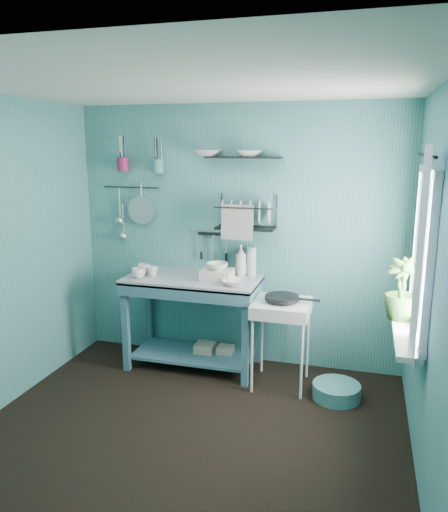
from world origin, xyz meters
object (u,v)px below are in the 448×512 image
(dish_rack, at_px, (246,212))
(utensil_cup_teal, at_px, (158,166))
(hotplate_stand, at_px, (281,344))
(colander, at_px, (141,210))
(storage_tin_large, at_px, (205,354))
(mug_left, at_px, (138,273))
(floor_basin, at_px, (336,391))
(frying_pan, at_px, (282,298))
(wash_tub, at_px, (217,275))
(soap_bottle, at_px, (241,260))
(utensil_cup_magenta, at_px, (123,164))
(mug_mid, at_px, (153,271))
(potted_plant, at_px, (402,289))
(water_bottle, at_px, (252,261))
(storage_tin_small, at_px, (225,356))
(work_counter, at_px, (193,322))
(mug_right, at_px, (144,269))

(dish_rack, distance_m, utensil_cup_teal, 0.98)
(hotplate_stand, bearing_deg, colander, 159.18)
(dish_rack, relative_size, storage_tin_large, 2.50)
(mug_left, xyz_separation_m, hotplate_stand, (1.36, 0.00, -0.55))
(colander, height_order, floor_basin, colander)
(mug_left, xyz_separation_m, frying_pan, (1.36, 0.00, -0.12))
(wash_tub, bearing_deg, dish_rack, 42.44)
(utensil_cup_teal, relative_size, colander, 0.46)
(soap_bottle, relative_size, storage_tin_large, 1.36)
(soap_bottle, distance_m, hotplate_stand, 0.88)
(dish_rack, bearing_deg, wash_tub, -136.90)
(soap_bottle, bearing_deg, mug_left, -158.20)
(colander, bearing_deg, soap_bottle, -3.33)
(utensil_cup_magenta, bearing_deg, hotplate_stand, -13.05)
(mug_mid, distance_m, storage_tin_large, 0.97)
(mug_mid, relative_size, potted_plant, 0.21)
(soap_bottle, relative_size, frying_pan, 1.00)
(soap_bottle, height_order, water_bottle, soap_bottle)
(soap_bottle, xyz_separation_m, utensil_cup_magenta, (-1.22, 0.03, 0.89))
(storage_tin_large, distance_m, floor_basin, 1.33)
(mug_left, bearing_deg, colander, 109.17)
(mug_left, bearing_deg, utensil_cup_magenta, 128.87)
(soap_bottle, bearing_deg, wash_tub, -127.69)
(soap_bottle, distance_m, utensil_cup_magenta, 1.50)
(water_bottle, distance_m, storage_tin_small, 0.97)
(utensil_cup_magenta, xyz_separation_m, storage_tin_small, (1.10, -0.15, -1.83))
(soap_bottle, distance_m, potted_plant, 1.57)
(work_counter, bearing_deg, dish_rack, 18.26)
(floor_basin, bearing_deg, storage_tin_large, 165.52)
(water_bottle, relative_size, utensil_cup_teal, 2.15)
(colander, bearing_deg, work_counter, -22.61)
(wash_tub, height_order, water_bottle, water_bottle)
(utensil_cup_teal, distance_m, floor_basin, 2.64)
(mug_mid, relative_size, floor_basin, 0.25)
(utensil_cup_magenta, distance_m, potted_plant, 2.86)
(mug_right, relative_size, wash_tub, 0.44)
(water_bottle, bearing_deg, mug_left, -159.19)
(dish_rack, height_order, storage_tin_large, dish_rack)
(work_counter, height_order, hotplate_stand, work_counter)
(wash_tub, height_order, storage_tin_large, wash_tub)
(hotplate_stand, xyz_separation_m, frying_pan, (0.00, 0.00, 0.43))
(water_bottle, relative_size, storage_tin_small, 1.40)
(frying_pan, distance_m, floor_basin, 0.92)
(soap_bottle, height_order, storage_tin_large, soap_bottle)
(mug_mid, bearing_deg, soap_bottle, 18.00)
(mug_left, distance_m, soap_bottle, 0.97)
(dish_rack, distance_m, colander, 1.10)
(wash_tub, xyz_separation_m, water_bottle, (0.27, 0.24, 0.09))
(frying_pan, bearing_deg, storage_tin_large, 165.11)
(potted_plant, bearing_deg, mug_left, 172.21)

